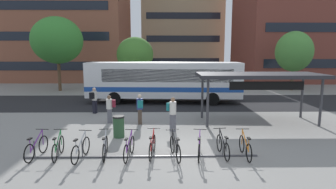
{
  "coord_description": "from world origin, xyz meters",
  "views": [
    {
      "loc": [
        -0.89,
        -10.58,
        4.04
      ],
      "look_at": [
        -0.67,
        4.75,
        1.63
      ],
      "focal_mm": 29.31,
      "sensor_mm": 36.0,
      "label": 1
    }
  ],
  "objects": [
    {
      "name": "bus_lane_asphalt",
      "position": [
        0.0,
        11.06,
        0.0
      ],
      "size": [
        80.0,
        7.2,
        0.01
      ],
      "primitive_type": "cube",
      "color": "#232326",
      "rests_on": "ground"
    },
    {
      "name": "commuter_teal_pack_0",
      "position": [
        -0.47,
        3.02,
        1.01
      ],
      "size": [
        0.57,
        0.6,
        1.76
      ],
      "rotation": [
        0.0,
        0.0,
        5.42
      ],
      "color": "#565660",
      "rests_on": "ground"
    },
    {
      "name": "parked_bicycle_black_8",
      "position": [
        1.39,
        -0.41,
        0.38
      ],
      "size": [
        0.52,
        1.72,
        0.99
      ],
      "rotation": [
        0.0,
        0.0,
        1.65
      ],
      "color": "black",
      "rests_on": "ground"
    },
    {
      "name": "building_centre_block",
      "position": [
        2.47,
        43.3,
        7.8
      ],
      "size": [
        14.55,
        10.54,
        15.61
      ],
      "color": "tan",
      "rests_on": "ground"
    },
    {
      "name": "parked_bicycle_green_1",
      "position": [
        -4.96,
        -0.47,
        0.38
      ],
      "size": [
        0.52,
        1.72,
        0.99
      ],
      "rotation": [
        0.0,
        0.0,
        1.69
      ],
      "color": "black",
      "rests_on": "ground"
    },
    {
      "name": "commuter_black_pack_2",
      "position": [
        -5.48,
        7.17,
        0.99
      ],
      "size": [
        0.5,
        0.6,
        1.71
      ],
      "rotation": [
        0.0,
        0.0,
        1.15
      ],
      "color": "black",
      "rests_on": "ground"
    },
    {
      "name": "transit_shelter",
      "position": [
        4.5,
        4.77,
        2.63
      ],
      "size": [
        6.93,
        2.87,
        2.81
      ],
      "rotation": [
        0.0,
        0.0,
        0.0
      ],
      "color": "#38383D",
      "rests_on": "ground"
    },
    {
      "name": "parked_bicycle_purple_4",
      "position": [
        -2.23,
        -0.55,
        0.38
      ],
      "size": [
        0.52,
        1.72,
        0.99
      ],
      "rotation": [
        0.0,
        0.0,
        1.46
      ],
      "color": "black",
      "rests_on": "ground"
    },
    {
      "name": "ground",
      "position": [
        0.0,
        0.0,
        0.0
      ],
      "size": [
        200.0,
        200.0,
        0.0
      ],
      "primitive_type": "plane",
      "color": "gray"
    },
    {
      "name": "building_left_wing",
      "position": [
        -16.54,
        30.95,
        9.28
      ],
      "size": [
        19.98,
        12.95,
        18.56
      ],
      "color": "brown",
      "rests_on": "ground"
    },
    {
      "name": "parked_bicycle_red_5",
      "position": [
        -1.35,
        -0.38,
        0.38
      ],
      "size": [
        0.52,
        1.72,
        0.99
      ],
      "rotation": [
        0.0,
        0.0,
        1.48
      ],
      "color": "black",
      "rests_on": "ground"
    },
    {
      "name": "building_right_wing",
      "position": [
        19.54,
        28.8,
        8.62
      ],
      "size": [
        18.89,
        12.18,
        17.23
      ],
      "color": "brown",
      "rests_on": "ground"
    },
    {
      "name": "parked_bicycle_purple_7",
      "position": [
        0.45,
        -0.55,
        0.38
      ],
      "size": [
        0.52,
        1.71,
        0.99
      ],
      "rotation": [
        0.0,
        0.0,
        1.41
      ],
      "color": "black",
      "rests_on": "ground"
    },
    {
      "name": "street_tree_0",
      "position": [
        -3.84,
        17.67,
        3.73
      ],
      "size": [
        3.72,
        3.72,
        5.5
      ],
      "color": "brown",
      "rests_on": "ground"
    },
    {
      "name": "street_tree_1",
      "position": [
        12.56,
        17.87,
        4.04
      ],
      "size": [
        3.74,
        3.74,
        6.12
      ],
      "color": "brown",
      "rests_on": "ground"
    },
    {
      "name": "parked_bicycle_purple_0",
      "position": [
        -5.79,
        -0.46,
        0.38
      ],
      "size": [
        0.52,
        1.72,
        0.99
      ],
      "rotation": [
        0.0,
        0.0,
        1.49
      ],
      "color": "black",
      "rests_on": "ground"
    },
    {
      "name": "commuter_teal_pack_1",
      "position": [
        -2.24,
        4.38,
        0.97
      ],
      "size": [
        0.41,
        0.57,
        1.68
      ],
      "rotation": [
        0.0,
        0.0,
        1.78
      ],
      "color": "#47382D",
      "rests_on": "ground"
    },
    {
      "name": "parked_bicycle_orange_9",
      "position": [
        2.23,
        -0.52,
        0.38
      ],
      "size": [
        0.52,
        1.72,
        0.99
      ],
      "rotation": [
        0.0,
        0.0,
        1.55
      ],
      "color": "black",
      "rests_on": "ground"
    },
    {
      "name": "street_tree_2",
      "position": [
        -11.72,
        17.85,
        5.16
      ],
      "size": [
        5.09,
        5.09,
        7.53
      ],
      "color": "brown",
      "rests_on": "ground"
    },
    {
      "name": "commuter_maroon_pack_3",
      "position": [
        -3.97,
        4.73,
        0.92
      ],
      "size": [
        0.56,
        0.39,
        1.6
      ],
      "rotation": [
        0.0,
        0.0,
        3.3
      ],
      "color": "#565660",
      "rests_on": "ground"
    },
    {
      "name": "trash_bin",
      "position": [
        -3.05,
        2.05,
        0.52
      ],
      "size": [
        0.55,
        0.55,
        1.03
      ],
      "color": "#284C2D",
      "rests_on": "ground"
    },
    {
      "name": "parked_bicycle_silver_2",
      "position": [
        -4.05,
        -0.63,
        0.38
      ],
      "size": [
        0.52,
        1.72,
        0.99
      ],
      "rotation": [
        0.0,
        0.0,
        1.46
      ],
      "color": "black",
      "rests_on": "ground"
    },
    {
      "name": "city_bus",
      "position": [
        -0.97,
        11.06,
        1.78
      ],
      "size": [
        12.14,
        3.19,
        3.2
      ],
      "rotation": [
        0.0,
        0.0,
        3.09
      ],
      "color": "white",
      "rests_on": "ground"
    },
    {
      "name": "bike_rack",
      "position": [
        -1.78,
        -0.5,
        0.1
      ],
      "size": [
        9.01,
        0.16,
        0.7
      ],
      "rotation": [
        0.0,
        0.0,
        0.01
      ],
      "color": "#47474C",
      "rests_on": "ground"
    },
    {
      "name": "parked_bicycle_silver_3",
      "position": [
        -3.16,
        -0.47,
        0.38
      ],
      "size": [
        0.52,
        1.72,
        0.99
      ],
      "rotation": [
        0.0,
        0.0,
        1.68
      ],
      "color": "black",
      "rests_on": "ground"
    },
    {
      "name": "parked_bicycle_black_6",
      "position": [
        -0.47,
        -0.57,
        0.38
      ],
      "size": [
        0.54,
        1.7,
        0.99
      ],
      "rotation": [
        0.0,
        0.0,
        1.76
      ],
      "color": "black",
      "rests_on": "ground"
    }
  ]
}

